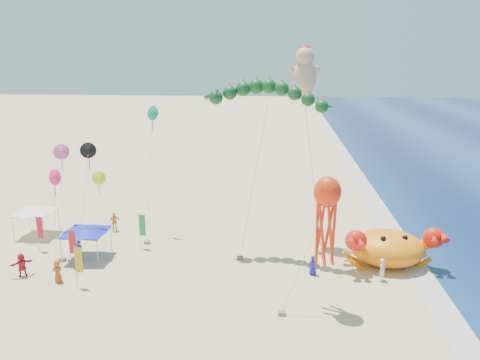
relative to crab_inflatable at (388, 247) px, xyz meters
name	(u,v)px	position (x,y,z in m)	size (l,w,h in m)	color
ground	(263,266)	(-9.85, -1.13, -1.51)	(320.00, 320.00, 0.00)	#D1B784
foam_strip	(418,272)	(2.15, -1.13, -1.50)	(320.00, 320.00, 0.00)	silver
crab_inflatable	(388,247)	(0.00, 0.00, 0.00)	(7.81, 5.74, 3.42)	orange
dragon_kite	(266,99)	(-9.90, 1.91, 11.37)	(10.29, 3.48, 14.01)	#103B1A
cherub_kite	(305,71)	(-6.80, 5.17, 13.37)	(3.00, 4.61, 17.00)	#E7AC8D
octopus_kite	(326,214)	(-5.73, -6.87, 4.97)	(3.77, 2.35, 8.92)	#FF310D
canopy_blue	(85,230)	(-24.36, -0.72, 0.94)	(3.56, 3.56, 2.71)	gray
canopy_white	(35,210)	(-31.04, 3.82, 0.93)	(3.46, 3.46, 2.71)	gray
feather_flags	(84,239)	(-24.19, -1.58, 0.51)	(9.04, 7.34, 3.20)	gray
beachgoers	(111,253)	(-22.00, -1.66, -0.63)	(28.11, 11.41, 1.86)	#B51D35
small_kites	(92,164)	(-24.80, 2.79, 5.61)	(8.13, 10.66, 11.83)	#FE1C77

